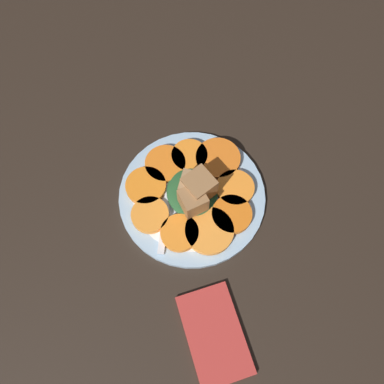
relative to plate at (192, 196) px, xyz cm
name	(u,v)px	position (x,y,z in cm)	size (l,w,h in cm)	color
table_slab	(192,199)	(0.00, 0.00, -1.52)	(120.00, 120.00, 2.00)	black
plate	(192,196)	(0.00, 0.00, 0.00)	(25.14, 25.14, 1.05)	#99B7D1
carrot_slice_0	(150,215)	(1.70, -7.82, 1.17)	(6.28, 6.28, 1.18)	orange
carrot_slice_1	(180,233)	(6.13, -4.04, 1.17)	(6.25, 6.25, 1.18)	orange
carrot_slice_2	(209,231)	(7.23, 0.68, 1.17)	(7.97, 7.97, 1.18)	orange
carrot_slice_3	(232,214)	(5.67, 5.11, 1.17)	(6.70, 6.70, 1.18)	orange
carrot_slice_4	(235,188)	(1.34, 7.29, 1.17)	(6.55, 6.55, 1.18)	orange
carrot_slice_5	(218,158)	(-4.96, 6.37, 1.17)	(7.92, 7.92, 1.18)	orange
carrot_slice_6	(190,156)	(-6.95, 1.72, 1.17)	(6.41, 6.41, 1.18)	orange
carrot_slice_7	(165,164)	(-6.69, -2.80, 1.17)	(7.15, 7.15, 1.18)	orange
carrot_slice_8	(146,186)	(-3.62, -7.13, 1.17)	(6.95, 6.95, 1.18)	orange
center_pile	(194,191)	(0.63, 0.11, 3.12)	(9.50, 8.55, 6.10)	#235128
fork	(167,201)	(0.06, -4.41, 0.78)	(16.65, 8.24, 0.40)	silver
napkin	(214,334)	(22.37, -3.55, -0.12)	(13.69, 8.21, 0.80)	#B2332D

